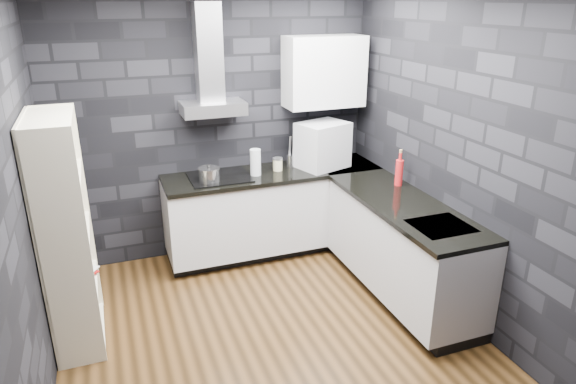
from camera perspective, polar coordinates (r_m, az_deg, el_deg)
ground at (r=4.37m, az=-2.32°, el=-14.96°), size 3.20×3.20×0.00m
wall_back at (r=5.26m, az=-8.14°, el=7.40°), size 3.20×0.05×2.70m
wall_front at (r=2.38m, az=9.69°, el=-9.94°), size 3.20×0.05×2.70m
wall_left at (r=3.63m, az=-27.84°, el=-1.10°), size 0.05×3.20×2.70m
wall_right at (r=4.49m, az=17.58°, el=4.28°), size 0.05×3.20×2.70m
toekick_back at (r=5.57m, az=-1.75°, el=-5.88°), size 2.18×0.50×0.10m
toekick_right at (r=4.92m, az=12.53°, el=-10.32°), size 0.50×1.78×0.10m
counter_back_cab at (r=5.35m, az=-1.67°, el=-1.95°), size 2.20×0.60×0.76m
counter_right_cab at (r=4.69m, az=12.52°, el=-5.93°), size 0.60×1.80×0.76m
counter_back_top at (r=5.20m, az=-1.68°, el=2.07°), size 2.20×0.62×0.04m
counter_right_top at (r=4.53m, az=12.81°, el=-1.42°), size 0.62×1.80×0.04m
counter_corner_top at (r=5.51m, az=6.20°, el=3.03°), size 0.62×0.62×0.04m
hood_body at (r=5.01m, az=-8.32°, el=9.20°), size 0.60×0.34×0.12m
hood_chimney at (r=5.01m, az=-8.82°, el=15.07°), size 0.24×0.20×0.90m
upper_cabinet at (r=5.32m, az=4.02°, el=13.20°), size 0.80×0.35×0.70m
cooktop at (r=5.06m, az=-7.62°, el=1.66°), size 0.58×0.50×0.01m
sink_rim at (r=4.15m, az=16.63°, el=-3.66°), size 0.44×0.40×0.01m
pot at (r=4.94m, az=-8.74°, el=1.87°), size 0.21×0.21×0.12m
glass_vase at (r=5.07m, az=-3.64°, el=3.32°), size 0.14×0.14×0.26m
storage_jar at (r=5.22m, az=-1.16°, el=3.03°), size 0.13×0.13×0.12m
utensil_crock at (r=5.35m, az=0.33°, el=3.51°), size 0.11×0.11×0.12m
appliance_garage at (r=5.29m, az=3.87°, el=5.14°), size 0.57×0.51×0.48m
red_bottle at (r=4.89m, az=12.24°, el=2.11°), size 0.09×0.09×0.24m
bookshelf at (r=4.18m, az=-23.43°, el=-4.31°), size 0.36×0.81×1.80m
fruit_bowl at (r=4.04m, az=-23.56°, el=-4.66°), size 0.25×0.25×0.05m
book_red at (r=4.42m, az=-22.73°, el=-7.58°), size 0.14×0.10×0.21m
book_second at (r=4.45m, az=-22.68°, el=-7.05°), size 0.14×0.09×0.21m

